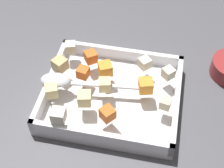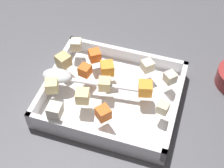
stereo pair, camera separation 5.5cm
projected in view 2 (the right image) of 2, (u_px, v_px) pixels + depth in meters
name	position (u px, v px, depth m)	size (l,w,h in m)	color
ground_plane	(111.00, 95.00, 0.84)	(4.00, 4.00, 0.00)	#4C4C51
baking_dish	(112.00, 96.00, 0.82)	(0.32, 0.27, 0.05)	silver
carrot_chunk_under_handle	(95.00, 55.00, 0.85)	(0.03, 0.03, 0.03)	orange
carrot_chunk_mid_left	(107.00, 68.00, 0.81)	(0.03, 0.03, 0.03)	orange
carrot_chunk_corner_ne	(145.00, 88.00, 0.77)	(0.03, 0.03, 0.03)	orange
carrot_chunk_near_left	(103.00, 113.00, 0.73)	(0.03, 0.03, 0.03)	orange
carrot_chunk_heap_side	(85.00, 70.00, 0.81)	(0.03, 0.03, 0.03)	orange
potato_chunk_near_right	(63.00, 60.00, 0.83)	(0.03, 0.03, 0.03)	tan
potato_chunk_near_spoon	(52.00, 86.00, 0.78)	(0.03, 0.03, 0.03)	#E0CC89
potato_chunk_back_center	(147.00, 66.00, 0.82)	(0.03, 0.03, 0.03)	beige
potato_chunk_center	(105.00, 84.00, 0.78)	(0.03, 0.03, 0.03)	#E0CC89
potato_chunk_heap_top	(83.00, 96.00, 0.76)	(0.03, 0.03, 0.03)	#E0CC89
potato_chunk_corner_nw	(163.00, 108.00, 0.74)	(0.02, 0.02, 0.02)	beige
potato_chunk_corner_sw	(76.00, 45.00, 0.87)	(0.03, 0.03, 0.03)	beige
parsnip_chunk_front_center	(170.00, 77.00, 0.80)	(0.03, 0.03, 0.03)	beige
parsnip_chunk_far_left	(55.00, 110.00, 0.73)	(0.03, 0.03, 0.03)	silver
serving_spoon	(63.00, 77.00, 0.81)	(0.24, 0.05, 0.02)	silver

